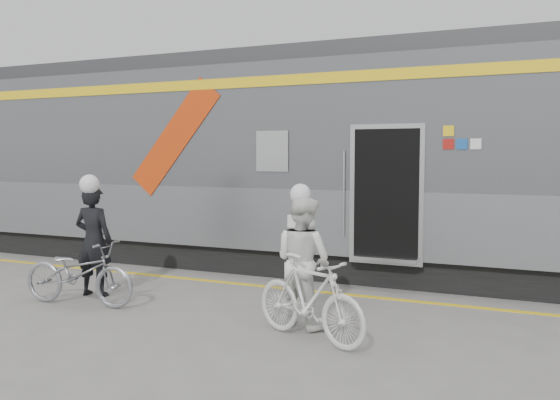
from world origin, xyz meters
The scene contains 9 objects.
ground centered at (0.00, 0.00, 0.00)m, with size 90.00×90.00×0.00m, color slate.
train centered at (-0.98, 4.19, 2.05)m, with size 24.00×3.17×4.10m.
safety_strip centered at (0.00, 2.15, 0.00)m, with size 24.00×0.12×0.01m, color yellow.
man centered at (-2.83, 0.51, 0.86)m, with size 0.63×0.41×1.72m, color black.
bicycle_left centered at (-2.63, -0.04, 0.47)m, with size 0.63×1.80×0.95m, color #94959B.
woman centered at (0.73, 0.32, 0.83)m, with size 0.81×0.63×1.67m, color white.
bicycle_right centered at (1.03, -0.23, 0.51)m, with size 0.48×1.68×1.01m, color silver.
helmet_man centered at (-2.83, 0.51, 1.87)m, with size 0.30×0.30×0.30m, color white.
helmet_woman centered at (0.73, 0.32, 1.80)m, with size 0.27×0.27×0.27m, color white.
Camera 1 is at (3.49, -6.61, 2.19)m, focal length 38.00 mm.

